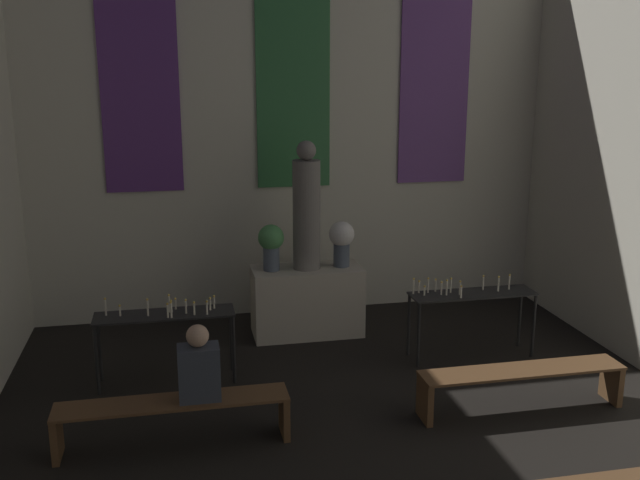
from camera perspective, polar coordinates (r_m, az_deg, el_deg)
wall_back at (r=9.39m, az=-2.22°, el=10.42°), size 7.04×0.16×5.39m
altar at (r=8.89m, az=-1.05°, el=-4.90°), size 1.35×0.62×0.85m
statue at (r=8.59m, az=-1.08°, el=2.41°), size 0.33×0.33×1.56m
flower_vase_left at (r=8.61m, az=-3.94°, el=-0.26°), size 0.31×0.31×0.56m
flower_vase_right at (r=8.76m, az=1.74°, el=0.02°), size 0.31×0.31×0.56m
candle_rack_left at (r=7.65m, az=-12.27°, el=-6.45°), size 1.44×0.39×0.96m
candle_rack_right at (r=8.31m, az=12.00°, el=-4.79°), size 1.44×0.39×0.95m
pew_back_left at (r=6.54m, az=-11.66°, el=-13.37°), size 2.02×0.36×0.43m
pew_back_right at (r=7.28m, az=15.83°, el=-10.70°), size 2.02×0.36×0.43m
person_seated at (r=6.37m, az=-9.67°, el=-9.99°), size 0.36×0.24×0.68m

